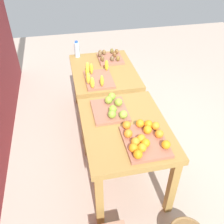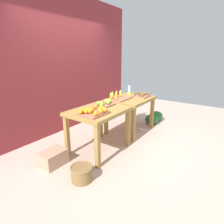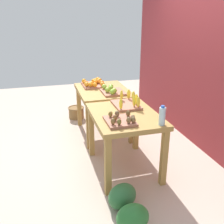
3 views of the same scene
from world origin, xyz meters
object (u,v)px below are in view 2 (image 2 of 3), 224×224
at_px(banana_crate, 120,97).
at_px(kiwi_bin, 141,95).
at_px(watermelon_pile, 154,118).
at_px(apple_bin, 103,104).
at_px(orange_bin, 94,111).
at_px(display_table_right, 130,103).
at_px(cardboard_produce_box, 53,158).
at_px(display_table_left, 99,116).
at_px(water_bottle, 129,89).
at_px(wicker_basket, 82,173).

bearing_deg(banana_crate, kiwi_bin, -26.67).
height_order(banana_crate, watermelon_pile, banana_crate).
bearing_deg(apple_bin, orange_bin, -159.31).
height_order(display_table_right, cardboard_produce_box, display_table_right).
relative_size(display_table_left, apple_bin, 2.43).
distance_m(orange_bin, watermelon_pile, 2.34).
distance_m(apple_bin, water_bottle, 1.34).
height_order(watermelon_pile, cardboard_produce_box, watermelon_pile).
height_order(apple_bin, wicker_basket, apple_bin).
relative_size(orange_bin, banana_crate, 1.03).
relative_size(banana_crate, wicker_basket, 1.41).
bearing_deg(watermelon_pile, banana_crate, 161.63).
distance_m(banana_crate, kiwi_bin, 0.58).
bearing_deg(orange_bin, kiwi_bin, -1.19).
xyz_separation_m(apple_bin, banana_crate, (0.63, 0.04, 0.00)).
relative_size(display_table_left, wicker_basket, 3.29).
relative_size(display_table_left, banana_crate, 2.33).
xyz_separation_m(display_table_left, banana_crate, (0.86, 0.12, 0.16)).
xyz_separation_m(orange_bin, watermelon_pile, (2.22, -0.15, -0.70)).
height_order(orange_bin, watermelon_pile, orange_bin).
bearing_deg(kiwi_bin, cardboard_produce_box, 168.74).
relative_size(banana_crate, watermelon_pile, 0.67).
distance_m(display_table_left, cardboard_produce_box, 1.02).
bearing_deg(wicker_basket, orange_bin, 23.15).
bearing_deg(display_table_right, kiwi_bin, -27.69).
distance_m(watermelon_pile, wicker_basket, 2.81).
bearing_deg(display_table_left, apple_bin, 18.91).
bearing_deg(cardboard_produce_box, display_table_right, -8.85).
distance_m(display_table_left, watermelon_pile, 2.06).
distance_m(kiwi_bin, cardboard_produce_box, 2.33).
xyz_separation_m(apple_bin, water_bottle, (1.32, 0.21, 0.07)).
height_order(display_table_right, wicker_basket, display_table_right).
bearing_deg(display_table_right, display_table_left, 180.00).
relative_size(apple_bin, cardboard_produce_box, 1.07).
distance_m(display_table_left, water_bottle, 1.60).
xyz_separation_m(banana_crate, watermelon_pile, (1.12, -0.37, -0.70)).
bearing_deg(apple_bin, kiwi_bin, -10.71).
bearing_deg(water_bottle, display_table_left, -169.56).
height_order(display_table_right, water_bottle, water_bottle).
height_order(orange_bin, kiwi_bin, orange_bin).
height_order(display_table_right, banana_crate, banana_crate).
xyz_separation_m(orange_bin, banana_crate, (1.11, 0.23, -0.00)).
relative_size(banana_crate, cardboard_produce_box, 1.11).
bearing_deg(watermelon_pile, wicker_basket, -177.89).
distance_m(display_table_right, kiwi_bin, 0.33).
relative_size(watermelon_pile, wicker_basket, 2.12).
bearing_deg(banana_crate, apple_bin, -176.05).
relative_size(kiwi_bin, wicker_basket, 1.14).
xyz_separation_m(banana_crate, water_bottle, (0.70, 0.16, 0.06)).
relative_size(orange_bin, watermelon_pile, 0.69).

